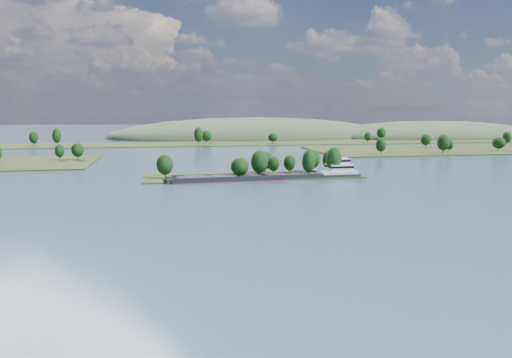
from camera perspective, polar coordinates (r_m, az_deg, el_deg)
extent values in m
plane|color=#3C5468|center=(173.04, 3.31, -2.35)|extent=(1800.00, 1800.00, 0.00)
cube|color=#293417|center=(230.95, -0.33, 0.28)|extent=(100.00, 30.00, 1.20)
cylinder|color=black|center=(225.98, 6.01, 0.74)|extent=(0.50, 0.50, 4.06)
ellipsoid|color=black|center=(225.39, 6.02, 2.04)|extent=(5.96, 5.96, 10.45)
cylinder|color=black|center=(241.98, 1.06, 1.17)|extent=(0.50, 0.50, 3.34)
ellipsoid|color=black|center=(241.51, 1.06, 2.17)|extent=(7.68, 7.68, 8.59)
cylinder|color=black|center=(223.27, 0.40, 0.69)|extent=(0.50, 0.50, 4.06)
ellipsoid|color=black|center=(222.67, 0.40, 2.01)|extent=(7.84, 7.84, 10.44)
cylinder|color=black|center=(235.58, 2.00, 0.92)|extent=(0.50, 0.50, 2.81)
ellipsoid|color=black|center=(235.17, 2.00, 1.78)|extent=(5.91, 5.91, 7.22)
cylinder|color=black|center=(219.48, -1.86, 0.43)|extent=(0.50, 0.50, 3.11)
ellipsoid|color=black|center=(218.99, -1.86, 1.46)|extent=(8.05, 8.05, 8.00)
cylinder|color=black|center=(222.71, -10.35, 0.47)|extent=(0.50, 0.50, 3.55)
ellipsoid|color=black|center=(222.17, -10.38, 1.63)|extent=(7.32, 7.32, 9.13)
cylinder|color=black|center=(237.94, 3.84, 0.99)|extent=(0.50, 0.50, 2.91)
ellipsoid|color=black|center=(237.51, 3.84, 1.87)|extent=(5.71, 5.71, 7.50)
cylinder|color=black|center=(247.31, 8.31, 1.24)|extent=(0.50, 0.50, 3.40)
ellipsoid|color=black|center=(246.85, 8.33, 2.24)|extent=(6.45, 6.45, 8.75)
cylinder|color=black|center=(231.26, 8.84, 0.89)|extent=(0.50, 0.50, 4.35)
ellipsoid|color=black|center=(230.65, 8.87, 2.25)|extent=(7.39, 7.39, 11.18)
cylinder|color=black|center=(244.62, 6.40, 1.22)|extent=(0.50, 0.50, 3.57)
ellipsoid|color=black|center=(244.13, 6.41, 2.28)|extent=(8.13, 8.13, 9.17)
cylinder|color=black|center=(318.29, -19.68, 2.39)|extent=(0.50, 0.50, 3.36)
ellipsoid|color=black|center=(317.94, -19.72, 3.15)|extent=(7.37, 7.37, 8.64)
cylinder|color=black|center=(321.72, -21.50, 2.32)|extent=(0.50, 0.50, 3.04)
ellipsoid|color=black|center=(321.40, -21.53, 3.01)|extent=(5.58, 5.58, 7.81)
cylinder|color=black|center=(345.59, 14.06, 3.05)|extent=(0.50, 0.50, 3.66)
ellipsoid|color=black|center=(345.24, 14.09, 3.82)|extent=(7.09, 7.09, 9.41)
cylinder|color=black|center=(403.70, 25.96, 3.14)|extent=(0.50, 0.50, 3.36)
ellipsoid|color=black|center=(403.42, 25.99, 3.75)|extent=(9.28, 9.28, 8.64)
cylinder|color=black|center=(364.65, 20.59, 3.08)|extent=(0.50, 0.50, 4.35)
ellipsoid|color=black|center=(364.27, 20.63, 3.95)|extent=(8.60, 8.60, 11.19)
cylinder|color=black|center=(382.53, 21.20, 3.15)|extent=(0.50, 0.50, 2.89)
ellipsoid|color=black|center=(382.27, 21.23, 3.69)|extent=(5.94, 5.94, 7.43)
cylinder|color=black|center=(418.44, 18.81, 3.68)|extent=(0.50, 0.50, 3.53)
ellipsoid|color=black|center=(418.15, 18.84, 4.29)|extent=(7.95, 7.95, 9.07)
cylinder|color=black|center=(472.61, 26.72, 3.71)|extent=(0.50, 0.50, 3.76)
ellipsoid|color=black|center=(472.35, 26.76, 4.29)|extent=(7.22, 7.22, 9.67)
cube|color=#293417|center=(448.03, -5.51, 4.00)|extent=(900.00, 60.00, 1.20)
cylinder|color=black|center=(454.14, -24.03, 3.72)|extent=(0.50, 0.50, 4.03)
ellipsoid|color=black|center=(453.85, -24.07, 4.37)|extent=(7.16, 7.16, 10.36)
cylinder|color=black|center=(466.83, 12.65, 4.27)|extent=(0.50, 0.50, 3.23)
ellipsoid|color=black|center=(466.60, 12.66, 4.77)|extent=(6.56, 6.56, 8.29)
cylinder|color=black|center=(451.18, -5.69, 4.34)|extent=(0.50, 0.50, 3.78)
ellipsoid|color=black|center=(450.90, -5.70, 4.95)|extent=(9.83, 9.83, 9.71)
cylinder|color=black|center=(507.81, 14.10, 4.56)|extent=(0.50, 0.50, 4.13)
ellipsoid|color=black|center=(507.54, 14.12, 5.16)|extent=(8.86, 8.86, 10.63)
cylinder|color=black|center=(448.25, -21.78, 3.85)|extent=(0.50, 0.50, 4.77)
ellipsoid|color=black|center=(447.91, -21.82, 4.62)|extent=(7.16, 7.16, 12.28)
cylinder|color=black|center=(446.84, 1.94, 4.29)|extent=(0.50, 0.50, 3.11)
ellipsoid|color=black|center=(446.60, 1.94, 4.80)|extent=(8.69, 8.69, 8.01)
cylinder|color=black|center=(430.36, -6.58, 4.23)|extent=(0.50, 0.50, 4.98)
ellipsoid|color=black|center=(429.99, -6.59, 5.07)|extent=(7.61, 7.61, 12.81)
ellipsoid|color=#3A4831|center=(597.76, 19.53, 4.57)|extent=(260.00, 140.00, 36.00)
ellipsoid|color=#3A4831|center=(555.30, -0.30, 4.80)|extent=(320.00, 160.00, 44.00)
cube|color=black|center=(222.09, 1.34, 0.10)|extent=(85.69, 15.06, 2.34)
cube|color=#9A2510|center=(222.16, 1.34, -0.02)|extent=(85.91, 15.28, 0.27)
cube|color=black|center=(224.88, -1.11, 0.59)|extent=(66.00, 3.85, 0.85)
cube|color=black|center=(214.79, -0.49, 0.24)|extent=(66.00, 3.85, 0.85)
cube|color=black|center=(219.85, -0.81, 0.37)|extent=(64.35, 12.89, 0.32)
cube|color=black|center=(215.78, -6.88, 0.26)|extent=(10.03, 9.22, 0.37)
cube|color=black|center=(217.49, -3.82, 0.36)|extent=(10.03, 9.22, 0.37)
cube|color=black|center=(219.81, -0.81, 0.46)|extent=(10.03, 9.22, 0.37)
cube|color=black|center=(222.72, 2.13, 0.55)|extent=(10.03, 9.22, 0.37)
cube|color=black|center=(226.21, 4.99, 0.64)|extent=(10.03, 9.22, 0.37)
cube|color=black|center=(214.90, -9.84, -0.16)|extent=(3.69, 9.74, 2.13)
cylinder|color=black|center=(214.77, -9.57, 0.24)|extent=(0.27, 0.27, 2.34)
cube|color=silver|center=(232.64, 9.22, 0.81)|extent=(17.56, 11.10, 1.28)
cube|color=silver|center=(232.80, 9.47, 1.34)|extent=(11.08, 9.07, 3.20)
cube|color=black|center=(232.75, 9.47, 1.44)|extent=(11.31, 9.29, 0.96)
cube|color=silver|center=(232.93, 9.73, 2.02)|extent=(6.72, 6.72, 2.34)
cube|color=black|center=(232.88, 9.73, 2.13)|extent=(6.94, 6.94, 0.85)
cube|color=silver|center=(232.80, 9.73, 2.34)|extent=(7.16, 7.16, 0.21)
cylinder|color=silver|center=(233.75, 10.34, 2.66)|extent=(0.22, 0.22, 2.77)
cylinder|color=black|center=(234.05, 8.46, 2.45)|extent=(0.56, 0.56, 1.28)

